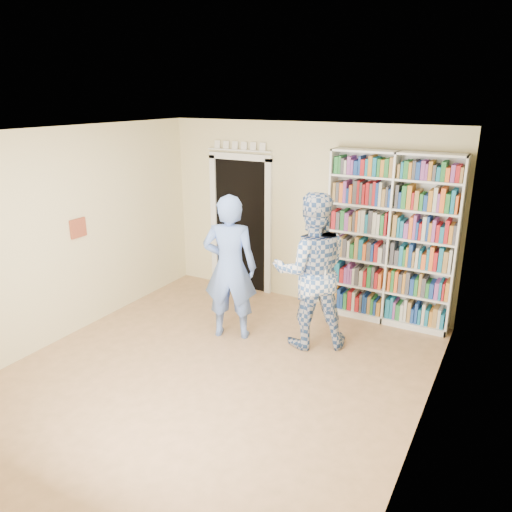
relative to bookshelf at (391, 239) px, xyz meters
The scene contains 11 objects.
floor 2.95m from the bookshelf, 119.57° to the right, with size 5.00×5.00×0.00m, color #956E48.
ceiling 3.09m from the bookshelf, 119.57° to the right, with size 5.00×5.00×0.00m, color white.
wall_back 1.35m from the bookshelf, behind, with size 4.50×4.50×0.00m, color beige.
wall_left 4.28m from the bookshelf, 146.78° to the right, with size 5.00×5.00×0.00m, color beige.
wall_right 2.52m from the bookshelf, 68.58° to the right, with size 5.00×5.00×0.00m, color beige.
bookshelf is the anchor object (origin of this frame).
doorway 2.43m from the bookshelf, behind, with size 1.10×0.08×2.43m.
wall_art 4.16m from the bookshelf, 148.94° to the right, with size 0.03×0.25×0.25m, color maroon.
man_blue 2.22m from the bookshelf, 139.41° to the right, with size 0.69×0.46×1.90m, color #6184D8.
man_plaid 1.35m from the bookshelf, 120.22° to the right, with size 0.96×0.75×1.98m, color #305292.
paper_sheet 1.44m from the bookshelf, 111.59° to the right, with size 0.21×0.01×0.29m, color white.
Camera 1 is at (2.83, -4.22, 3.07)m, focal length 35.00 mm.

